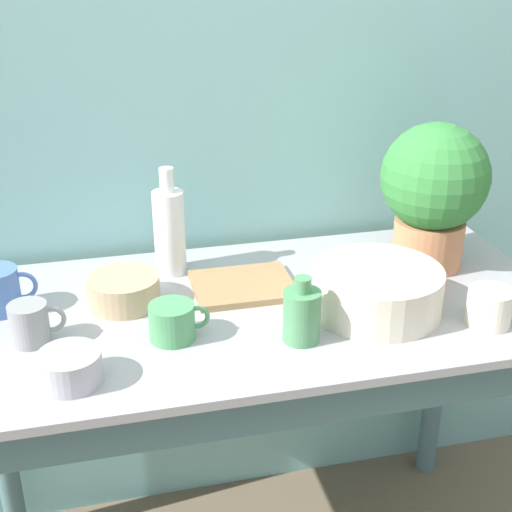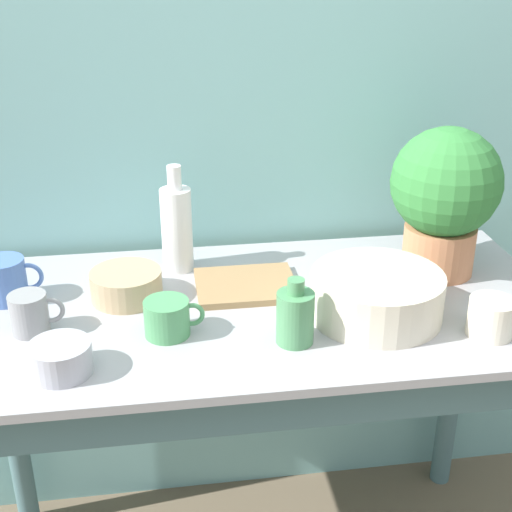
{
  "view_description": "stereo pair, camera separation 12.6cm",
  "coord_description": "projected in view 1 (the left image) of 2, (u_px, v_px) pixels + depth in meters",
  "views": [
    {
      "loc": [
        -0.33,
        -1.04,
        1.62
      ],
      "look_at": [
        0.0,
        0.34,
        0.97
      ],
      "focal_mm": 50.0,
      "sensor_mm": 36.0,
      "label": 1
    },
    {
      "loc": [
        -0.2,
        -1.06,
        1.62
      ],
      "look_at": [
        0.0,
        0.34,
        0.97
      ],
      "focal_mm": 50.0,
      "sensor_mm": 36.0,
      "label": 2
    }
  ],
  "objects": [
    {
      "name": "bowl_wash_large",
      "position": [
        377.0,
        290.0,
        1.56
      ],
      "size": [
        0.29,
        0.29,
        0.1
      ],
      "color": "beige",
      "rests_on": "counter_table"
    },
    {
      "name": "potted_plant",
      "position": [
        434.0,
        188.0,
        1.72
      ],
      "size": [
        0.26,
        0.26,
        0.36
      ],
      "color": "tan",
      "rests_on": "counter_table"
    },
    {
      "name": "bowl_small_tan",
      "position": [
        124.0,
        290.0,
        1.6
      ],
      "size": [
        0.16,
        0.16,
        0.07
      ],
      "color": "tan",
      "rests_on": "counter_table"
    },
    {
      "name": "tray_board",
      "position": [
        243.0,
        286.0,
        1.67
      ],
      "size": [
        0.23,
        0.19,
        0.02
      ],
      "color": "#99754C",
      "rests_on": "counter_table"
    },
    {
      "name": "mug_cream",
      "position": [
        490.0,
        307.0,
        1.51
      ],
      "size": [
        0.13,
        0.1,
        0.08
      ],
      "color": "beige",
      "rests_on": "counter_table"
    },
    {
      "name": "mug_green",
      "position": [
        173.0,
        322.0,
        1.46
      ],
      "size": [
        0.13,
        0.09,
        0.08
      ],
      "color": "#4C935B",
      "rests_on": "counter_table"
    },
    {
      "name": "mug_grey",
      "position": [
        31.0,
        323.0,
        1.44
      ],
      "size": [
        0.11,
        0.08,
        0.09
      ],
      "color": "gray",
      "rests_on": "counter_table"
    },
    {
      "name": "counter_table",
      "position": [
        259.0,
        372.0,
        1.65
      ],
      "size": [
        1.38,
        0.67,
        0.85
      ],
      "color": "slate",
      "rests_on": "ground_plane"
    },
    {
      "name": "bottle_tall",
      "position": [
        169.0,
        230.0,
        1.71
      ],
      "size": [
        0.08,
        0.08,
        0.27
      ],
      "color": "white",
      "rests_on": "counter_table"
    },
    {
      "name": "bowl_small_steel",
      "position": [
        70.0,
        368.0,
        1.32
      ],
      "size": [
        0.12,
        0.12,
        0.06
      ],
      "color": "#A8A8B2",
      "rests_on": "counter_table"
    },
    {
      "name": "bottle_short",
      "position": [
        302.0,
        314.0,
        1.45
      ],
      "size": [
        0.08,
        0.08,
        0.14
      ],
      "color": "#4C8C59",
      "rests_on": "counter_table"
    },
    {
      "name": "wall_back",
      "position": [
        220.0,
        109.0,
        1.8
      ],
      "size": [
        6.0,
        0.05,
        2.4
      ],
      "color": "#7AB2B2",
      "rests_on": "ground_plane"
    }
  ]
}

